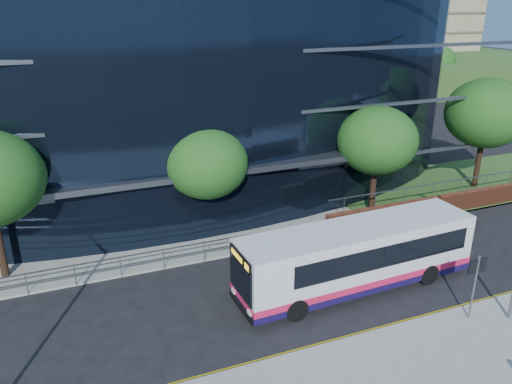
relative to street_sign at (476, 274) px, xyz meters
name	(u,v)px	position (x,y,z in m)	size (l,w,h in m)	color
ground	(350,323)	(-4.50, 1.59, -2.15)	(200.00, 200.00, 0.00)	black
kerb	(365,336)	(-4.50, 0.59, -2.07)	(80.00, 0.25, 0.16)	gray
yellow_line_outer	(362,335)	(-4.50, 0.79, -2.14)	(80.00, 0.08, 0.01)	gold
yellow_line_inner	(359,333)	(-4.50, 0.94, -2.14)	(80.00, 0.08, 0.01)	gold
far_forecourt	(149,234)	(-10.50, 12.59, -2.10)	(50.00, 8.00, 0.10)	gray
glass_office	(143,64)	(-8.50, 22.44, 5.85)	(44.00, 23.10, 16.00)	black
guard_railings	(120,262)	(-12.50, 8.59, -1.33)	(24.00, 0.05, 1.10)	slate
apartment_block	(336,5)	(27.50, 58.80, 8.96)	(60.00, 42.00, 30.00)	#2D511E
street_sign	(476,274)	(0.00, 0.00, 0.00)	(0.85, 0.09, 2.80)	slate
tree_far_b	(207,164)	(-7.50, 11.09, 2.06)	(4.29, 4.29, 6.05)	black
tree_far_c	(377,141)	(2.50, 10.59, 2.39)	(4.62, 4.62, 6.51)	black
tree_far_d	(486,113)	(11.50, 11.59, 3.04)	(5.28, 5.28, 7.44)	black
tree_dist_e	(347,65)	(19.50, 41.59, 2.39)	(4.62, 4.62, 6.51)	black
tree_dist_f	(440,60)	(35.50, 43.59, 2.06)	(4.29, 4.29, 6.05)	black
city_bus	(358,255)	(-2.81, 3.86, -0.57)	(11.11, 2.95, 2.98)	silver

